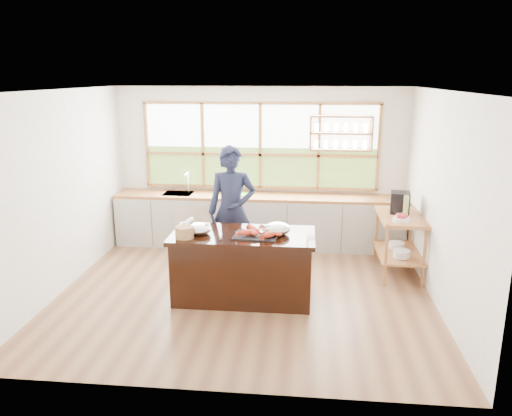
# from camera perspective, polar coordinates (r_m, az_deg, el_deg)

# --- Properties ---
(ground_plane) EXTENTS (5.00, 5.00, 0.00)m
(ground_plane) POSITION_cam_1_polar(r_m,az_deg,el_deg) (6.95, -1.25, -9.52)
(ground_plane) COLOR olive
(room_shell) EXTENTS (5.02, 4.52, 2.71)m
(room_shell) POSITION_cam_1_polar(r_m,az_deg,el_deg) (6.93, -0.62, 5.58)
(room_shell) COLOR white
(room_shell) RESTS_ON ground_plane
(back_counter) EXTENTS (4.90, 0.63, 0.90)m
(back_counter) POSITION_cam_1_polar(r_m,az_deg,el_deg) (8.61, 0.17, -1.41)
(back_counter) COLOR beige
(back_counter) RESTS_ON ground_plane
(right_shelf_unit) EXTENTS (0.62, 1.10, 0.90)m
(right_shelf_unit) POSITION_cam_1_polar(r_m,az_deg,el_deg) (7.65, 16.09, -2.95)
(right_shelf_unit) COLOR #A6713D
(right_shelf_unit) RESTS_ON ground_plane
(island) EXTENTS (1.85, 0.90, 0.90)m
(island) POSITION_cam_1_polar(r_m,az_deg,el_deg) (6.59, -1.49, -6.64)
(island) COLOR black
(island) RESTS_ON ground_plane
(cook) EXTENTS (0.74, 0.53, 1.91)m
(cook) POSITION_cam_1_polar(r_m,az_deg,el_deg) (7.29, -2.78, -0.37)
(cook) COLOR #191D37
(cook) RESTS_ON ground_plane
(potted_plant) EXTENTS (0.15, 0.13, 0.24)m
(potted_plant) POSITION_cam_1_polar(r_m,az_deg,el_deg) (8.62, -4.43, 2.45)
(potted_plant) COLOR slate
(potted_plant) RESTS_ON back_counter
(cutting_board) EXTENTS (0.40, 0.30, 0.01)m
(cutting_board) POSITION_cam_1_polar(r_m,az_deg,el_deg) (8.53, -2.37, 1.59)
(cutting_board) COLOR green
(cutting_board) RESTS_ON back_counter
(espresso_machine) EXTENTS (0.31, 0.33, 0.31)m
(espresso_machine) POSITION_cam_1_polar(r_m,az_deg,el_deg) (7.68, 16.13, 0.62)
(espresso_machine) COLOR black
(espresso_machine) RESTS_ON right_shelf_unit
(wine_bottle) EXTENTS (0.09, 0.09, 0.30)m
(wine_bottle) POSITION_cam_1_polar(r_m,az_deg,el_deg) (7.51, 16.75, 0.23)
(wine_bottle) COLOR #9BB05D
(wine_bottle) RESTS_ON right_shelf_unit
(fruit_bowl) EXTENTS (0.24, 0.24, 0.11)m
(fruit_bowl) POSITION_cam_1_polar(r_m,az_deg,el_deg) (7.27, 16.29, -1.11)
(fruit_bowl) COLOR white
(fruit_bowl) RESTS_ON right_shelf_unit
(slate_board) EXTENTS (0.58, 0.45, 0.02)m
(slate_board) POSITION_cam_1_polar(r_m,az_deg,el_deg) (6.33, 0.00, -3.18)
(slate_board) COLOR black
(slate_board) RESTS_ON island
(lobster_pile) EXTENTS (0.52, 0.44, 0.08)m
(lobster_pile) POSITION_cam_1_polar(r_m,az_deg,el_deg) (6.31, 0.20, -2.77)
(lobster_pile) COLOR #D25020
(lobster_pile) RESTS_ON slate_board
(mixing_bowl_left) EXTENTS (0.31, 0.31, 0.15)m
(mixing_bowl_left) POSITION_cam_1_polar(r_m,az_deg,el_deg) (6.46, -6.50, -2.39)
(mixing_bowl_left) COLOR silver
(mixing_bowl_left) RESTS_ON island
(mixing_bowl_right) EXTENTS (0.34, 0.34, 0.16)m
(mixing_bowl_right) POSITION_cam_1_polar(r_m,az_deg,el_deg) (6.41, 2.46, -2.38)
(mixing_bowl_right) COLOR silver
(mixing_bowl_right) RESTS_ON island
(wine_glass) EXTENTS (0.08, 0.08, 0.22)m
(wine_glass) POSITION_cam_1_polar(r_m,az_deg,el_deg) (6.08, 0.69, -2.45)
(wine_glass) COLOR white
(wine_glass) RESTS_ON island
(wicker_basket) EXTENTS (0.23, 0.23, 0.15)m
(wicker_basket) POSITION_cam_1_polar(r_m,az_deg,el_deg) (6.32, -8.19, -2.77)
(wicker_basket) COLOR #AA864E
(wicker_basket) RESTS_ON island
(parchment_roll) EXTENTS (0.12, 0.31, 0.08)m
(parchment_roll) POSITION_cam_1_polar(r_m,az_deg,el_deg) (6.84, -7.79, -1.66)
(parchment_roll) COLOR white
(parchment_roll) RESTS_ON island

